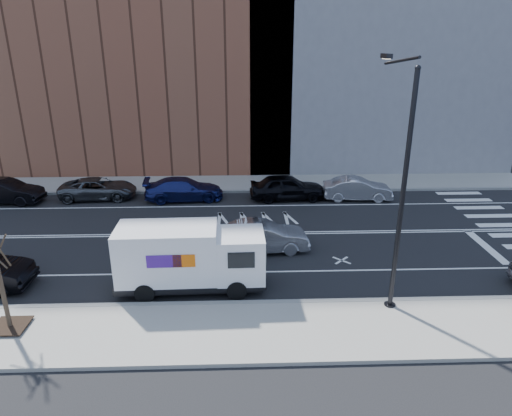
{
  "coord_description": "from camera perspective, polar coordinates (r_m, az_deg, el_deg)",
  "views": [
    {
      "loc": [
        1.29,
        -22.44,
        9.85
      ],
      "look_at": [
        2.07,
        0.17,
        1.4
      ],
      "focal_mm": 32.0,
      "sensor_mm": 36.0,
      "label": 1
    }
  ],
  "objects": [
    {
      "name": "ground",
      "position": [
        24.54,
        -4.83,
        -3.26
      ],
      "size": [
        120.0,
        120.0,
        0.0
      ],
      "primitive_type": "plane",
      "color": "black",
      "rests_on": "ground"
    },
    {
      "name": "sidewalk_near",
      "position": [
        16.83,
        -6.23,
        -15.17
      ],
      "size": [
        44.0,
        3.6,
        0.15
      ],
      "primitive_type": "cube",
      "color": "gray",
      "rests_on": "ground"
    },
    {
      "name": "sidewalk_far",
      "position": [
        32.76,
        -4.15,
        3.06
      ],
      "size": [
        44.0,
        3.6,
        0.15
      ],
      "primitive_type": "cube",
      "color": "gray",
      "rests_on": "ground"
    },
    {
      "name": "curb_near",
      "position": [
        18.31,
        -5.84,
        -11.87
      ],
      "size": [
        44.0,
        0.25,
        0.17
      ],
      "primitive_type": "cube",
      "color": "gray",
      "rests_on": "ground"
    },
    {
      "name": "curb_far",
      "position": [
        31.04,
        -4.26,
        2.09
      ],
      "size": [
        44.0,
        0.25,
        0.17
      ],
      "primitive_type": "cube",
      "color": "gray",
      "rests_on": "ground"
    },
    {
      "name": "crosswalk",
      "position": [
        28.58,
        29.2,
        -2.41
      ],
      "size": [
        3.0,
        14.0,
        0.01
      ],
      "primitive_type": null,
      "color": "white",
      "rests_on": "ground"
    },
    {
      "name": "road_markings",
      "position": [
        24.54,
        -4.83,
        -3.26
      ],
      "size": [
        40.0,
        8.6,
        0.01
      ],
      "primitive_type": null,
      "color": "white",
      "rests_on": "ground"
    },
    {
      "name": "bldg_brick",
      "position": [
        39.17,
        -16.88,
        21.36
      ],
      "size": [
        26.0,
        10.0,
        22.0
      ],
      "primitive_type": "cube",
      "color": "brown",
      "rests_on": "ground"
    },
    {
      "name": "streetlight",
      "position": [
        17.21,
        17.51,
        3.42
      ],
      "size": [
        0.44,
        4.02,
        9.34
      ],
      "color": "black",
      "rests_on": "ground"
    },
    {
      "name": "street_tree",
      "position": [
        18.34,
        -29.02,
        -9.6
      ],
      "size": [
        1.2,
        1.2,
        3.75
      ],
      "color": "black",
      "rests_on": "ground"
    },
    {
      "name": "fedex_van",
      "position": [
        18.93,
        -8.3,
        -6.06
      ],
      "size": [
        6.13,
        2.29,
        2.78
      ],
      "rotation": [
        0.0,
        0.0,
        0.02
      ],
      "color": "black",
      "rests_on": "ground"
    },
    {
      "name": "far_parked_b",
      "position": [
        32.9,
        -28.8,
        1.83
      ],
      "size": [
        4.68,
        2.03,
        1.5
      ],
      "primitive_type": "imported",
      "rotation": [
        0.0,
        0.0,
        1.47
      ],
      "color": "black",
      "rests_on": "ground"
    },
    {
      "name": "far_parked_c",
      "position": [
        31.38,
        -19.12,
        2.32
      ],
      "size": [
        4.96,
        2.52,
        1.35
      ],
      "primitive_type": "imported",
      "rotation": [
        0.0,
        0.0,
        1.63
      ],
      "color": "#45484C",
      "rests_on": "ground"
    },
    {
      "name": "far_parked_d",
      "position": [
        29.74,
        -9.01,
        2.36
      ],
      "size": [
        5.15,
        2.45,
        1.45
      ],
      "primitive_type": "imported",
      "rotation": [
        0.0,
        0.0,
        1.66
      ],
      "color": "navy",
      "rests_on": "ground"
    },
    {
      "name": "far_parked_e",
      "position": [
        29.54,
        3.9,
        2.62
      ],
      "size": [
        4.86,
        2.13,
        1.63
      ],
      "primitive_type": "imported",
      "rotation": [
        0.0,
        0.0,
        1.62
      ],
      "color": "black",
      "rests_on": "ground"
    },
    {
      "name": "far_parked_f",
      "position": [
        30.17,
        12.55,
        2.36
      ],
      "size": [
        4.44,
        1.76,
        1.44
      ],
      "primitive_type": "imported",
      "rotation": [
        0.0,
        0.0,
        1.52
      ],
      "color": "#B3B4B9",
      "rests_on": "ground"
    },
    {
      "name": "driving_sedan",
      "position": [
        22.29,
        0.72,
        -3.62
      ],
      "size": [
        4.67,
        1.98,
        1.5
      ],
      "primitive_type": "imported",
      "rotation": [
        0.0,
        0.0,
        1.66
      ],
      "color": "#9E9EA2",
      "rests_on": "ground"
    }
  ]
}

